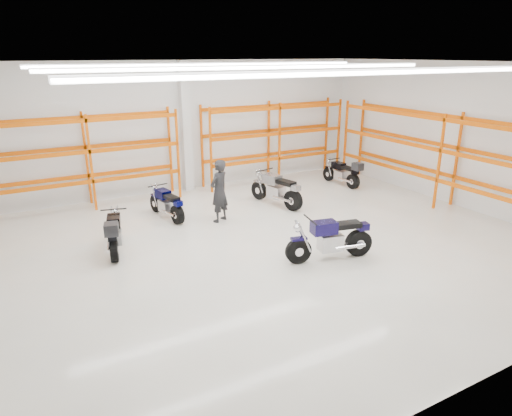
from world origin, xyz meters
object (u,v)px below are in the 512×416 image
motorcycle_back_c (278,190)px  structural_column (186,128)px  motorcycle_main (333,239)px  motorcycle_back_b (167,205)px  standing_man (219,191)px  motorcycle_back_d (344,173)px  motorcycle_back_a (114,234)px

motorcycle_back_c → structural_column: 4.05m
motorcycle_main → motorcycle_back_b: motorcycle_main is taller
motorcycle_back_b → standing_man: standing_man is taller
motorcycle_main → motorcycle_back_c: motorcycle_back_c is taller
motorcycle_main → motorcycle_back_d: bearing=48.5°
motorcycle_back_c → standing_man: size_ratio=1.18×
motorcycle_back_d → structural_column: bearing=155.9°
motorcycle_back_c → motorcycle_main: bearing=-103.3°
motorcycle_back_b → motorcycle_back_d: motorcycle_back_d is taller
motorcycle_main → standing_man: bearing=109.1°
structural_column → motorcycle_back_d: bearing=-24.1°
motorcycle_back_b → motorcycle_back_a: bearing=-137.5°
motorcycle_main → motorcycle_back_d: motorcycle_main is taller
motorcycle_back_b → standing_man: size_ratio=1.02×
motorcycle_back_d → standing_man: size_ratio=1.05×
standing_man → motorcycle_back_c: bearing=162.3°
motorcycle_back_d → structural_column: size_ratio=0.43×
motorcycle_back_b → structural_column: size_ratio=0.42×
motorcycle_main → motorcycle_back_a: 5.35m
motorcycle_back_c → structural_column: structural_column is taller
motorcycle_main → motorcycle_back_b: 5.32m
motorcycle_back_a → motorcycle_back_c: 5.62m
motorcycle_back_a → motorcycle_back_c: motorcycle_back_c is taller
motorcycle_main → motorcycle_back_d: size_ratio=1.12×
structural_column → motorcycle_back_b: bearing=-122.6°
motorcycle_back_d → standing_man: standing_man is taller
motorcycle_back_b → standing_man: 1.67m
motorcycle_main → structural_column: size_ratio=0.49×
motorcycle_back_c → structural_column: size_ratio=0.49×
motorcycle_back_a → motorcycle_main: bearing=-32.6°
motorcycle_back_a → standing_man: (3.22, 0.83, 0.43)m
motorcycle_back_a → motorcycle_back_d: bearing=13.0°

